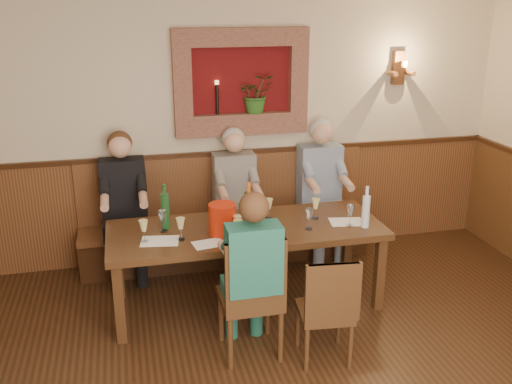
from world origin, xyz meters
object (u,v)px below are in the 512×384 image
bench (227,231)px  wine_bottle_green_a (249,210)px  wine_bottle_green_b (165,210)px  water_bottle (366,211)px  spittoon_bucket (222,219)px  person_chair_front (251,289)px  person_bench_right (321,201)px  person_bench_mid (236,210)px  chair_near_left (250,319)px  person_bench_left (126,218)px  chair_near_right (324,329)px  dining_table (246,235)px

bench → wine_bottle_green_a: size_ratio=7.03×
wine_bottle_green_b → water_bottle: bearing=-12.4°
wine_bottle_green_a → water_bottle: wine_bottle_green_a is taller
spittoon_bucket → wine_bottle_green_b: bearing=153.1°
person_chair_front → wine_bottle_green_a: person_chair_front is taller
person_bench_right → water_bottle: bearing=-89.2°
person_bench_mid → person_chair_front: 1.63m
chair_near_left → water_bottle: bearing=24.0°
person_bench_left → person_bench_right: (2.02, -0.00, 0.01)m
chair_near_right → spittoon_bucket: 1.24m
person_chair_front → person_bench_mid: bearing=82.4°
chair_near_left → wine_bottle_green_b: size_ratio=2.55×
chair_near_left → chair_near_right: 0.57m
bench → person_bench_mid: (0.08, -0.11, 0.27)m
person_chair_front → wine_bottle_green_a: (0.15, 0.73, 0.36)m
chair_near_right → person_bench_right: bearing=77.6°
chair_near_left → person_bench_right: (1.13, 1.59, 0.32)m
chair_near_left → person_bench_right: bearing=54.3°
chair_near_right → wine_bottle_green_b: wine_bottle_green_b is taller
person_bench_mid → wine_bottle_green_b: 1.08m
chair_near_right → person_bench_left: size_ratio=0.61×
dining_table → person_bench_left: person_bench_left is taller
dining_table → wine_bottle_green_a: bearing=-77.1°
person_bench_left → water_bottle: (2.04, -1.07, 0.30)m
dining_table → wine_bottle_green_b: wine_bottle_green_b is taller
person_bench_left → chair_near_left: bearing=-60.7°
chair_near_right → wine_bottle_green_a: bearing=119.1°
person_bench_mid → person_bench_right: person_bench_right is taller
person_chair_front → wine_bottle_green_a: 0.82m
bench → chair_near_left: (-0.14, -1.70, -0.03)m
person_bench_right → dining_table: bearing=-140.0°
person_bench_mid → person_bench_right: (0.92, -0.00, 0.02)m
dining_table → person_bench_left: bearing=140.8°
dining_table → person_chair_front: size_ratio=1.74×
chair_near_right → person_bench_mid: size_ratio=0.61×
person_bench_left → person_bench_mid: size_ratio=1.01×
person_bench_mid → water_bottle: size_ratio=3.84×
wine_bottle_green_b → dining_table: bearing=-11.4°
person_bench_mid → water_bottle: person_bench_mid is taller
person_bench_mid → wine_bottle_green_a: 0.95m
chair_near_right → person_chair_front: person_chair_front is taller
chair_near_right → person_bench_mid: (-0.32, 1.80, 0.34)m
chair_near_left → person_bench_mid: bearing=82.1°
chair_near_left → person_bench_right: person_bench_right is taller
dining_table → spittoon_bucket: bearing=-157.3°
bench → water_bottle: 1.66m
person_bench_left → water_bottle: bearing=-27.7°
chair_near_left → person_chair_front: (-0.00, -0.03, 0.27)m
chair_near_left → chair_near_right: bearing=-21.4°
chair_near_right → water_bottle: 1.15m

